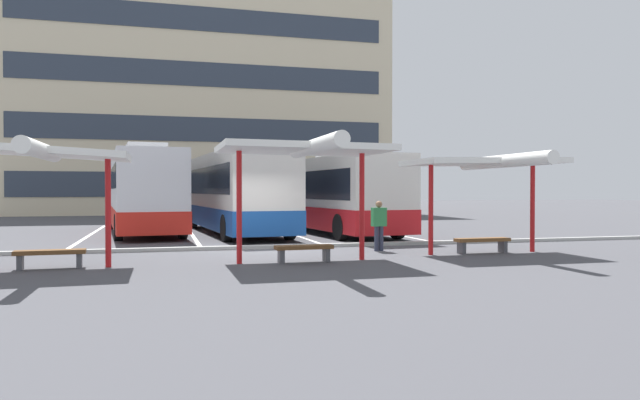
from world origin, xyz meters
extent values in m
plane|color=#47474C|center=(0.00, 0.00, 0.00)|extent=(160.00, 160.00, 0.00)
cube|color=beige|center=(0.00, 32.84, 10.53)|extent=(30.53, 10.19, 21.05)
cube|color=#2D3847|center=(0.00, 27.71, 2.32)|extent=(28.09, 0.08, 1.85)
cube|color=#2D3847|center=(0.00, 27.71, 6.53)|extent=(28.09, 0.08, 1.85)
cube|color=#2D3847|center=(0.00, 27.71, 10.74)|extent=(28.09, 0.08, 1.85)
cube|color=#2D3847|center=(0.00, 27.71, 14.95)|extent=(28.09, 0.08, 1.85)
cube|color=silver|center=(-4.04, 8.55, 1.85)|extent=(3.54, 10.39, 3.16)
cube|color=red|center=(-4.04, 8.55, 0.69)|extent=(3.59, 10.44, 0.83)
cube|color=black|center=(-4.04, 8.55, 2.41)|extent=(3.49, 9.58, 0.93)
cube|color=black|center=(-4.54, 13.59, 2.23)|extent=(2.25, 0.30, 1.89)
cube|color=silver|center=(-3.92, 7.28, 3.61)|extent=(1.74, 2.34, 0.36)
cylinder|color=black|center=(-5.56, 11.91, 0.50)|extent=(0.40, 1.02, 1.00)
cylinder|color=black|center=(-3.21, 12.14, 0.50)|extent=(0.40, 1.02, 1.00)
cylinder|color=black|center=(-4.87, 4.95, 0.50)|extent=(0.40, 1.02, 1.00)
cylinder|color=black|center=(-2.53, 5.18, 0.50)|extent=(0.40, 1.02, 1.00)
cube|color=silver|center=(-0.22, 7.65, 1.84)|extent=(3.63, 11.74, 3.13)
cube|color=#194C9E|center=(-0.22, 7.65, 0.72)|extent=(3.67, 11.78, 0.89)
cube|color=black|center=(-0.22, 7.65, 2.29)|extent=(3.57, 10.82, 1.13)
cube|color=black|center=(-0.74, 13.38, 2.22)|extent=(2.28, 0.29, 1.88)
cube|color=silver|center=(-0.09, 6.22, 3.59)|extent=(1.75, 2.33, 0.36)
cylinder|color=black|center=(-1.79, 11.71, 0.50)|extent=(0.39, 1.02, 1.00)
cylinder|color=black|center=(0.60, 11.92, 0.50)|extent=(0.39, 1.02, 1.00)
cylinder|color=black|center=(-1.03, 3.39, 0.50)|extent=(0.39, 1.02, 1.00)
cylinder|color=black|center=(1.35, 3.60, 0.50)|extent=(0.39, 1.02, 1.00)
cube|color=silver|center=(3.89, 7.13, 1.75)|extent=(3.64, 11.93, 2.95)
cube|color=red|center=(3.89, 7.13, 0.72)|extent=(3.68, 11.97, 0.90)
cube|color=black|center=(3.89, 7.13, 2.09)|extent=(3.58, 11.00, 1.16)
cube|color=black|center=(3.35, 12.94, 2.10)|extent=(2.25, 0.29, 1.77)
cube|color=silver|center=(4.03, 5.67, 3.40)|extent=(1.73, 2.33, 0.36)
cylinder|color=black|center=(2.32, 11.27, 0.50)|extent=(0.39, 1.02, 1.00)
cylinder|color=black|center=(4.67, 11.49, 0.50)|extent=(0.39, 1.02, 1.00)
cylinder|color=black|center=(3.12, 2.77, 0.50)|extent=(0.39, 1.02, 1.00)
cylinder|color=black|center=(5.47, 2.98, 0.50)|extent=(0.39, 1.02, 1.00)
cube|color=white|center=(-6.22, 7.84, 0.00)|extent=(0.16, 14.00, 0.01)
cube|color=white|center=(-2.07, 7.84, 0.00)|extent=(0.16, 14.00, 0.01)
cube|color=white|center=(2.07, 7.84, 0.00)|extent=(0.16, 14.00, 0.01)
cube|color=white|center=(6.22, 7.84, 0.00)|extent=(0.16, 14.00, 0.01)
cylinder|color=red|center=(-4.57, -2.92, 1.35)|extent=(0.14, 0.14, 2.71)
cube|color=white|center=(-5.89, -2.92, 2.79)|extent=(3.65, 2.42, 0.35)
cylinder|color=white|center=(-5.89, -3.98, 2.76)|extent=(0.36, 3.64, 0.36)
cube|color=brown|center=(-5.89, -2.87, 0.40)|extent=(1.62, 0.52, 0.10)
cube|color=#4C4C51|center=(-6.54, -2.91, 0.17)|extent=(0.14, 0.34, 0.35)
cube|color=#4C4C51|center=(-5.24, -2.83, 0.17)|extent=(0.14, 0.34, 0.35)
cylinder|color=red|center=(-1.39, -3.08, 1.44)|extent=(0.14, 0.14, 2.89)
cylinder|color=red|center=(1.93, -3.08, 1.44)|extent=(0.14, 0.14, 2.89)
cube|color=white|center=(0.27, -3.08, 2.97)|extent=(4.32, 3.10, 0.20)
cylinder|color=white|center=(0.27, -4.48, 2.94)|extent=(0.36, 4.31, 0.36)
cube|color=brown|center=(0.27, -3.27, 0.40)|extent=(1.53, 0.46, 0.10)
cube|color=#4C4C51|center=(-0.34, -3.29, 0.17)|extent=(0.13, 0.34, 0.35)
cube|color=#4C4C51|center=(0.88, -3.25, 0.17)|extent=(0.13, 0.34, 0.35)
cylinder|color=red|center=(4.26, -2.47, 1.32)|extent=(0.14, 0.14, 2.64)
cylinder|color=red|center=(7.64, -2.47, 1.32)|extent=(0.14, 0.14, 2.64)
cube|color=white|center=(5.95, -2.47, 2.72)|extent=(4.39, 2.44, 0.23)
cylinder|color=white|center=(5.95, -3.54, 2.69)|extent=(0.36, 4.39, 0.36)
cube|color=brown|center=(5.95, -2.44, 0.40)|extent=(1.71, 0.47, 0.10)
cube|color=#4C4C51|center=(5.25, -2.46, 0.17)|extent=(0.13, 0.34, 0.35)
cube|color=#4C4C51|center=(6.65, -2.42, 0.17)|extent=(0.13, 0.34, 0.35)
cube|color=#ADADA8|center=(0.00, 0.53, 0.06)|extent=(44.00, 0.24, 0.12)
cylinder|color=#33384C|center=(3.26, -1.07, 0.38)|extent=(0.14, 0.14, 0.77)
cylinder|color=#33384C|center=(3.10, -1.07, 0.38)|extent=(0.14, 0.14, 0.77)
cube|color=#338C4C|center=(3.18, -1.07, 1.05)|extent=(0.46, 0.24, 0.58)
sphere|color=#936B4C|center=(3.18, -1.07, 1.45)|extent=(0.21, 0.21, 0.21)
camera|label=1|loc=(-3.29, -18.14, 1.88)|focal=33.07mm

